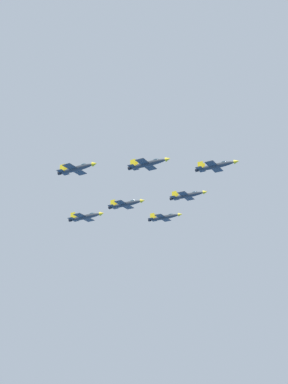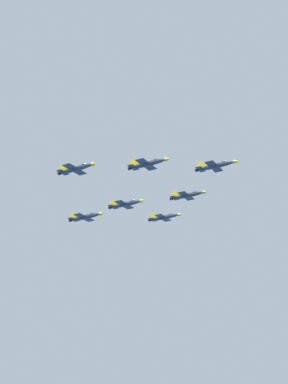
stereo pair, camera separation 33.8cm
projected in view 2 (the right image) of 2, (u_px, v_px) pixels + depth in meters
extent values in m
ellipsoid|color=#2D3338|center=(216.00, 166.00, 176.08)|extent=(12.44, 6.19, 1.64)
cone|color=gold|center=(237.00, 161.00, 172.90)|extent=(2.03, 1.89, 1.39)
ellipsoid|color=#334751|center=(224.00, 162.00, 175.05)|extent=(2.48, 1.94, 0.95)
cube|color=#2D3338|center=(214.00, 167.00, 176.33)|extent=(6.04, 9.52, 0.16)
cube|color=gold|center=(219.00, 171.00, 179.66)|extent=(2.67, 1.55, 0.20)
cube|color=gold|center=(209.00, 162.00, 173.03)|extent=(2.67, 1.55, 0.20)
cube|color=#2D3338|center=(201.00, 169.00, 178.47)|extent=(3.46, 4.79, 0.16)
cube|color=gold|center=(202.00, 167.00, 179.47)|extent=(1.77, 0.87, 2.36)
cube|color=gold|center=(200.00, 165.00, 178.14)|extent=(1.77, 0.87, 2.36)
cylinder|color=black|center=(197.00, 170.00, 179.09)|extent=(1.27, 1.40, 1.15)
ellipsoid|color=#2D3338|center=(188.00, 195.00, 194.96)|extent=(12.12, 6.04, 1.60)
cone|color=gold|center=(205.00, 192.00, 191.85)|extent=(1.98, 1.85, 1.36)
ellipsoid|color=#334751|center=(195.00, 192.00, 193.96)|extent=(2.42, 1.89, 0.93)
cube|color=#2D3338|center=(186.00, 196.00, 195.20)|extent=(5.89, 9.28, 0.16)
cube|color=gold|center=(191.00, 199.00, 198.44)|extent=(2.60, 1.51, 0.19)
cube|color=gold|center=(181.00, 192.00, 191.99)|extent=(2.60, 1.51, 0.19)
cube|color=#2D3338|center=(175.00, 198.00, 197.29)|extent=(3.38, 4.67, 0.16)
cube|color=gold|center=(176.00, 196.00, 198.27)|extent=(1.73, 0.85, 2.30)
cube|color=gold|center=(174.00, 194.00, 196.97)|extent=(1.73, 0.85, 2.30)
cylinder|color=black|center=(171.00, 199.00, 197.90)|extent=(1.23, 1.36, 1.12)
ellipsoid|color=#2D3338|center=(148.00, 164.00, 171.82)|extent=(12.49, 6.33, 1.65)
cone|color=gold|center=(168.00, 159.00, 168.57)|extent=(2.05, 1.91, 1.40)
ellipsoid|color=#334751|center=(156.00, 160.00, 170.77)|extent=(2.50, 1.97, 0.96)
cube|color=#2D3338|center=(146.00, 165.00, 172.08)|extent=(6.14, 9.57, 0.16)
cube|color=gold|center=(152.00, 169.00, 175.41)|extent=(2.68, 1.58, 0.20)
cube|color=gold|center=(140.00, 159.00, 168.78)|extent=(2.68, 1.58, 0.20)
cube|color=#2D3338|center=(133.00, 167.00, 174.27)|extent=(3.51, 4.82, 0.16)
cube|color=gold|center=(135.00, 165.00, 175.27)|extent=(1.78, 0.89, 2.38)
cube|color=gold|center=(133.00, 163.00, 173.94)|extent=(1.78, 0.89, 2.38)
cylinder|color=black|center=(130.00, 168.00, 174.90)|extent=(1.28, 1.41, 1.15)
ellipsoid|color=#2D3338|center=(165.00, 217.00, 214.21)|extent=(12.29, 6.25, 1.62)
cone|color=gold|center=(181.00, 214.00, 211.00)|extent=(2.02, 1.89, 1.38)
ellipsoid|color=#334751|center=(171.00, 215.00, 213.18)|extent=(2.46, 1.94, 0.95)
cube|color=#2D3338|center=(163.00, 218.00, 214.47)|extent=(6.06, 9.43, 0.16)
cube|color=gold|center=(168.00, 221.00, 217.74)|extent=(2.64, 1.56, 0.19)
cube|color=gold|center=(158.00, 215.00, 211.22)|extent=(2.64, 1.56, 0.19)
cube|color=#2D3338|center=(153.00, 220.00, 216.63)|extent=(3.46, 4.75, 0.16)
cube|color=gold|center=(154.00, 217.00, 217.61)|extent=(1.75, 0.88, 2.34)
cube|color=gold|center=(152.00, 216.00, 216.31)|extent=(1.75, 0.88, 2.34)
cylinder|color=black|center=(150.00, 220.00, 217.26)|extent=(1.26, 1.39, 1.13)
ellipsoid|color=#2D3338|center=(76.00, 169.00, 166.65)|extent=(12.02, 6.40, 1.60)
cone|color=gold|center=(95.00, 164.00, 163.37)|extent=(2.00, 1.88, 1.36)
ellipsoid|color=#334751|center=(83.00, 165.00, 165.58)|extent=(2.43, 1.94, 0.93)
cube|color=#2D3338|center=(75.00, 169.00, 166.91)|extent=(6.13, 9.26, 0.16)
cube|color=gold|center=(82.00, 174.00, 170.10)|extent=(2.59, 1.59, 0.19)
cube|color=gold|center=(66.00, 165.00, 163.76)|extent=(2.59, 1.59, 0.19)
cube|color=#2D3338|center=(63.00, 172.00, 169.13)|extent=(3.48, 4.68, 0.16)
cube|color=gold|center=(65.00, 170.00, 170.08)|extent=(1.71, 0.90, 2.31)
cube|color=gold|center=(62.00, 168.00, 168.82)|extent=(1.71, 0.90, 2.31)
cylinder|color=black|center=(60.00, 173.00, 169.77)|extent=(1.26, 1.38, 1.12)
ellipsoid|color=#2D3338|center=(126.00, 204.00, 189.27)|extent=(12.05, 6.21, 1.59)
cone|color=gold|center=(143.00, 201.00, 186.09)|extent=(1.99, 1.86, 1.35)
ellipsoid|color=#334751|center=(132.00, 201.00, 188.24)|extent=(2.42, 1.92, 0.93)
cube|color=#2D3338|center=(124.00, 205.00, 189.53)|extent=(6.00, 9.26, 0.16)
cube|color=gold|center=(130.00, 208.00, 192.73)|extent=(2.59, 1.55, 0.19)
cube|color=gold|center=(118.00, 201.00, 186.35)|extent=(2.59, 1.55, 0.19)
cube|color=#2D3338|center=(113.00, 207.00, 191.68)|extent=(3.42, 4.67, 0.16)
cube|color=gold|center=(115.00, 204.00, 192.64)|extent=(1.72, 0.87, 2.30)
cube|color=gold|center=(113.00, 203.00, 191.36)|extent=(1.72, 0.87, 2.30)
cylinder|color=black|center=(110.00, 207.00, 192.30)|extent=(1.24, 1.37, 1.11)
ellipsoid|color=#2D3338|center=(86.00, 217.00, 196.52)|extent=(12.60, 6.59, 1.67)
cone|color=gold|center=(102.00, 214.00, 193.14)|extent=(2.09, 1.96, 1.42)
ellipsoid|color=#334751|center=(92.00, 214.00, 195.42)|extent=(2.54, 2.02, 0.97)
cube|color=#2D3338|center=(84.00, 218.00, 196.79)|extent=(6.34, 9.69, 0.17)
cube|color=gold|center=(91.00, 221.00, 200.14)|extent=(2.71, 1.64, 0.20)
cube|color=gold|center=(77.00, 214.00, 193.48)|extent=(2.71, 1.64, 0.20)
cube|color=#2D3338|center=(73.00, 219.00, 199.07)|extent=(3.61, 4.89, 0.17)
cube|color=gold|center=(76.00, 217.00, 200.07)|extent=(1.79, 0.93, 2.41)
cube|color=gold|center=(73.00, 216.00, 198.74)|extent=(1.79, 0.93, 2.41)
cylinder|color=black|center=(70.00, 220.00, 199.73)|extent=(1.31, 1.44, 1.17)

